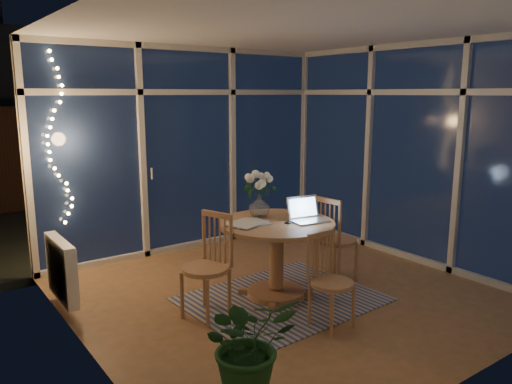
% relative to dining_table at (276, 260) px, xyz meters
% --- Properties ---
extents(floor, '(4.00, 4.00, 0.00)m').
position_rel_dining_table_xyz_m(floor, '(0.12, 0.03, -0.39)').
color(floor, olive).
rests_on(floor, ground).
extents(ceiling, '(4.00, 4.00, 0.00)m').
position_rel_dining_table_xyz_m(ceiling, '(0.12, 0.03, 2.21)').
color(ceiling, white).
rests_on(ceiling, wall_back).
extents(wall_back, '(4.00, 0.04, 2.60)m').
position_rel_dining_table_xyz_m(wall_back, '(0.12, 2.03, 0.91)').
color(wall_back, silver).
rests_on(wall_back, floor).
extents(wall_front, '(4.00, 0.04, 2.60)m').
position_rel_dining_table_xyz_m(wall_front, '(0.12, -1.97, 0.91)').
color(wall_front, silver).
rests_on(wall_front, floor).
extents(wall_left, '(0.04, 4.00, 2.60)m').
position_rel_dining_table_xyz_m(wall_left, '(-1.88, 0.03, 0.91)').
color(wall_left, silver).
rests_on(wall_left, floor).
extents(wall_right, '(0.04, 4.00, 2.60)m').
position_rel_dining_table_xyz_m(wall_right, '(2.12, 0.03, 0.91)').
color(wall_right, silver).
rests_on(wall_right, floor).
extents(window_wall_back, '(4.00, 0.10, 2.60)m').
position_rel_dining_table_xyz_m(window_wall_back, '(0.12, 1.99, 0.91)').
color(window_wall_back, silver).
rests_on(window_wall_back, floor).
extents(window_wall_right, '(0.10, 4.00, 2.60)m').
position_rel_dining_table_xyz_m(window_wall_right, '(2.08, 0.03, 0.91)').
color(window_wall_right, silver).
rests_on(window_wall_right, floor).
extents(radiator, '(0.10, 0.70, 0.58)m').
position_rel_dining_table_xyz_m(radiator, '(-1.82, 0.93, 0.01)').
color(radiator, white).
rests_on(radiator, wall_left).
extents(fairy_lights, '(0.24, 0.10, 1.85)m').
position_rel_dining_table_xyz_m(fairy_lights, '(-1.53, 1.91, 1.14)').
color(fairy_lights, '#FFBB66').
rests_on(fairy_lights, window_wall_back).
extents(garden_patio, '(12.00, 6.00, 0.10)m').
position_rel_dining_table_xyz_m(garden_patio, '(0.62, 5.03, -0.45)').
color(garden_patio, black).
rests_on(garden_patio, ground).
extents(garden_fence, '(11.00, 0.08, 1.80)m').
position_rel_dining_table_xyz_m(garden_fence, '(0.12, 5.53, 0.51)').
color(garden_fence, '#3D2716').
rests_on(garden_fence, ground).
extents(neighbour_roof, '(7.00, 3.00, 2.20)m').
position_rel_dining_table_xyz_m(neighbour_roof, '(0.42, 8.53, 1.81)').
color(neighbour_roof, '#32353C').
rests_on(neighbour_roof, ground).
extents(garden_shrubs, '(0.90, 0.90, 0.90)m').
position_rel_dining_table_xyz_m(garden_shrubs, '(-0.68, 3.43, 0.06)').
color(garden_shrubs, black).
rests_on(garden_shrubs, ground).
extents(rug, '(1.86, 1.52, 0.01)m').
position_rel_dining_table_xyz_m(rug, '(0.00, -0.10, -0.38)').
color(rug, '#BAAC97').
rests_on(rug, floor).
extents(dining_table, '(1.19, 1.19, 0.78)m').
position_rel_dining_table_xyz_m(dining_table, '(0.00, 0.00, 0.00)').
color(dining_table, '#A7694B').
rests_on(dining_table, floor).
extents(chair_left, '(0.57, 0.57, 0.97)m').
position_rel_dining_table_xyz_m(chair_left, '(-0.80, 0.02, 0.09)').
color(chair_left, '#A7694B').
rests_on(chair_left, floor).
extents(chair_right, '(0.49, 0.49, 0.96)m').
position_rel_dining_table_xyz_m(chair_right, '(0.80, -0.04, 0.09)').
color(chair_right, '#A7694B').
rests_on(chair_right, floor).
extents(chair_front, '(0.40, 0.40, 0.85)m').
position_rel_dining_table_xyz_m(chair_front, '(-0.02, -0.80, 0.03)').
color(chair_front, '#A7694B').
rests_on(chair_front, floor).
extents(laptop, '(0.39, 0.34, 0.25)m').
position_rel_dining_table_xyz_m(laptop, '(0.27, -0.18, 0.52)').
color(laptop, silver).
rests_on(laptop, dining_table).
extents(flower_vase, '(0.21, 0.21, 0.21)m').
position_rel_dining_table_xyz_m(flower_vase, '(-0.02, 0.26, 0.49)').
color(flower_vase, white).
rests_on(flower_vase, dining_table).
extents(bowl, '(0.16, 0.16, 0.04)m').
position_rel_dining_table_xyz_m(bowl, '(0.33, 0.14, 0.41)').
color(bowl, silver).
rests_on(bowl, dining_table).
extents(newspapers, '(0.40, 0.32, 0.02)m').
position_rel_dining_table_xyz_m(newspapers, '(-0.26, 0.07, 0.40)').
color(newspapers, silver).
rests_on(newspapers, dining_table).
extents(phone, '(0.12, 0.08, 0.01)m').
position_rel_dining_table_xyz_m(phone, '(0.08, -0.11, 0.39)').
color(phone, black).
rests_on(phone, dining_table).
extents(potted_plant, '(0.63, 0.58, 0.76)m').
position_rel_dining_table_xyz_m(potted_plant, '(-1.29, -1.37, -0.01)').
color(potted_plant, '#1A4A1E').
rests_on(potted_plant, floor).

